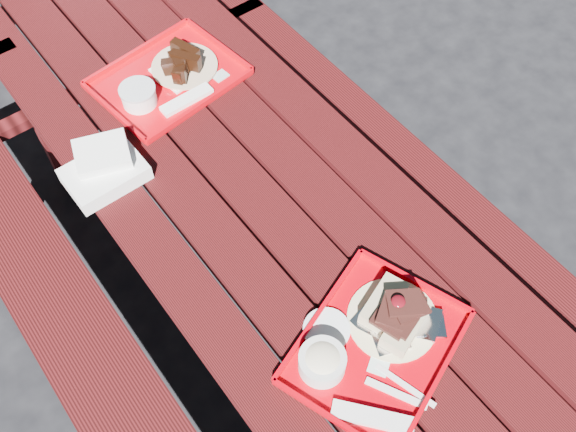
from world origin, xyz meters
The scene contains 5 objects.
ground centered at (0.00, 0.00, 0.00)m, with size 60.00×60.00×0.00m, color black.
picnic_table_near centered at (0.00, 0.00, 0.56)m, with size 1.41×2.40×0.75m.
near_tray centered at (-0.04, -0.51, 0.78)m, with size 0.49×0.43×0.13m.
far_tray centered at (0.03, 0.49, 0.77)m, with size 0.46×0.37×0.07m.
white_cloth centered at (-0.29, 0.29, 0.79)m, with size 0.21×0.18×0.09m.
Camera 1 is at (-0.54, -0.85, 2.17)m, focal length 40.00 mm.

